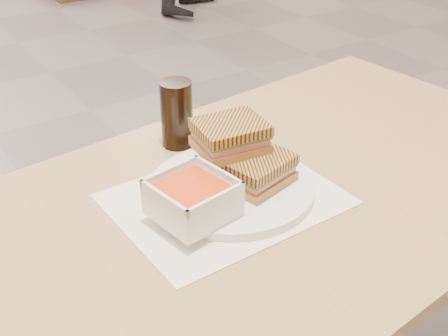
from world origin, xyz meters
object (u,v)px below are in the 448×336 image
main_table (281,232)px  plate (231,187)px  soup_bowl (193,200)px  panini_lower (257,170)px  cola_glass (177,114)px

main_table → plate: bearing=165.0°
soup_bowl → panini_lower: (0.14, 0.02, -0.00)m
soup_bowl → cola_glass: (0.11, 0.25, 0.02)m
plate → soup_bowl: (-0.10, -0.04, 0.04)m
main_table → cola_glass: 0.31m
cola_glass → panini_lower: bearing=-82.1°
panini_lower → cola_glass: (-0.03, 0.23, 0.02)m
plate → panini_lower: panini_lower is taller
main_table → soup_bowl: soup_bowl is taller
cola_glass → plate: bearing=-92.4°
panini_lower → cola_glass: cola_glass is taller
soup_bowl → panini_lower: bearing=7.8°
main_table → panini_lower: size_ratio=9.41×
panini_lower → plate: bearing=152.5°
panini_lower → cola_glass: size_ratio=0.99×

